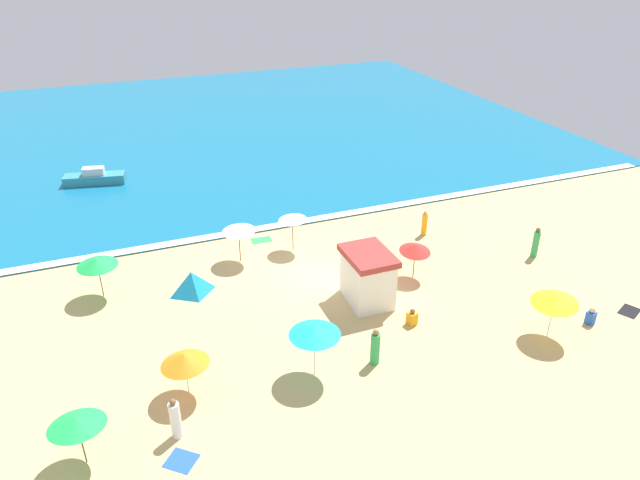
{
  "coord_description": "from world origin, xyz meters",
  "views": [
    {
      "loc": [
        -9.46,
        -24.48,
        16.04
      ],
      "look_at": [
        1.08,
        2.32,
        0.8
      ],
      "focal_mm": 32.81,
      "sensor_mm": 36.0,
      "label": 1
    }
  ],
  "objects_px": {
    "beach_umbrella_0": "(292,217)",
    "beach_umbrella_6": "(184,359)",
    "beachgoer_2": "(175,419)",
    "beachgoer_0": "(424,224)",
    "beach_umbrella_5": "(76,422)",
    "beachgoer_4": "(536,243)",
    "lifeguard_cabana": "(368,277)",
    "beach_umbrella_2": "(415,248)",
    "beach_tent": "(192,282)",
    "beach_umbrella_3": "(97,262)",
    "beach_umbrella_7": "(555,299)",
    "small_boat_0": "(95,178)",
    "beachgoer_5": "(591,316)",
    "beachgoer_1": "(412,318)",
    "beach_umbrella_1": "(315,331)",
    "beachgoer_3": "(375,347)",
    "beach_umbrella_4": "(238,227)"
  },
  "relations": [
    {
      "from": "beach_umbrella_6",
      "to": "beachgoer_3",
      "type": "relative_size",
      "value": 1.54
    },
    {
      "from": "beachgoer_2",
      "to": "small_boat_0",
      "type": "distance_m",
      "value": 26.0
    },
    {
      "from": "beachgoer_5",
      "to": "beachgoer_0",
      "type": "bearing_deg",
      "value": 103.58
    },
    {
      "from": "beach_umbrella_1",
      "to": "beachgoer_2",
      "type": "height_order",
      "value": "beach_umbrella_1"
    },
    {
      "from": "beach_umbrella_3",
      "to": "beachgoer_5",
      "type": "height_order",
      "value": "beach_umbrella_3"
    },
    {
      "from": "small_boat_0",
      "to": "beachgoer_5",
      "type": "bearing_deg",
      "value": -51.9
    },
    {
      "from": "beach_umbrella_2",
      "to": "small_boat_0",
      "type": "xyz_separation_m",
      "value": [
        -14.86,
        19.43,
        -1.2
      ]
    },
    {
      "from": "beach_umbrella_3",
      "to": "beach_umbrella_6",
      "type": "relative_size",
      "value": 0.82
    },
    {
      "from": "beach_umbrella_5",
      "to": "beach_tent",
      "type": "bearing_deg",
      "value": 59.94
    },
    {
      "from": "beach_umbrella_6",
      "to": "beachgoer_1",
      "type": "bearing_deg",
      "value": 4.64
    },
    {
      "from": "beachgoer_2",
      "to": "beach_umbrella_1",
      "type": "bearing_deg",
      "value": 13.03
    },
    {
      "from": "beach_umbrella_5",
      "to": "beachgoer_0",
      "type": "xyz_separation_m",
      "value": [
        19.37,
        10.57,
        -1.12
      ]
    },
    {
      "from": "beachgoer_1",
      "to": "beachgoer_5",
      "type": "bearing_deg",
      "value": -21.1
    },
    {
      "from": "beach_umbrella_0",
      "to": "beach_umbrella_6",
      "type": "bearing_deg",
      "value": -128.51
    },
    {
      "from": "beachgoer_0",
      "to": "beach_umbrella_4",
      "type": "bearing_deg",
      "value": 174.94
    },
    {
      "from": "beach_umbrella_2",
      "to": "beachgoer_3",
      "type": "relative_size",
      "value": 1.18
    },
    {
      "from": "small_boat_0",
      "to": "beach_umbrella_6",
      "type": "bearing_deg",
      "value": -84.42
    },
    {
      "from": "lifeguard_cabana",
      "to": "beach_umbrella_5",
      "type": "height_order",
      "value": "lifeguard_cabana"
    },
    {
      "from": "beach_umbrella_6",
      "to": "beachgoer_2",
      "type": "bearing_deg",
      "value": -110.59
    },
    {
      "from": "lifeguard_cabana",
      "to": "beach_umbrella_0",
      "type": "height_order",
      "value": "lifeguard_cabana"
    },
    {
      "from": "small_boat_0",
      "to": "beachgoer_0",
      "type": "bearing_deg",
      "value": -40.83
    },
    {
      "from": "beach_umbrella_7",
      "to": "beachgoer_4",
      "type": "height_order",
      "value": "beach_umbrella_7"
    },
    {
      "from": "lifeguard_cabana",
      "to": "beach_umbrella_4",
      "type": "xyz_separation_m",
      "value": [
        -4.77,
        6.07,
        0.69
      ]
    },
    {
      "from": "lifeguard_cabana",
      "to": "beach_umbrella_2",
      "type": "relative_size",
      "value": 1.38
    },
    {
      "from": "beach_umbrella_5",
      "to": "beach_umbrella_0",
      "type": "bearing_deg",
      "value": 45.46
    },
    {
      "from": "beach_umbrella_2",
      "to": "beachgoer_1",
      "type": "xyz_separation_m",
      "value": [
        -2.13,
        -3.64,
        -1.37
      ]
    },
    {
      "from": "beach_umbrella_7",
      "to": "beachgoer_4",
      "type": "bearing_deg",
      "value": 55.16
    },
    {
      "from": "beachgoer_3",
      "to": "beachgoer_4",
      "type": "distance_m",
      "value": 13.23
    },
    {
      "from": "beach_umbrella_0",
      "to": "beach_umbrella_2",
      "type": "xyz_separation_m",
      "value": [
        4.87,
        -5.14,
        -0.3
      ]
    },
    {
      "from": "beach_tent",
      "to": "beachgoer_0",
      "type": "bearing_deg",
      "value": 5.35
    },
    {
      "from": "beach_umbrella_7",
      "to": "beachgoer_5",
      "type": "bearing_deg",
      "value": 0.88
    },
    {
      "from": "lifeguard_cabana",
      "to": "beach_umbrella_2",
      "type": "distance_m",
      "value": 3.41
    },
    {
      "from": "beachgoer_5",
      "to": "small_boat_0",
      "type": "bearing_deg",
      "value": 128.1
    },
    {
      "from": "beach_umbrella_6",
      "to": "beachgoer_2",
      "type": "xyz_separation_m",
      "value": [
        -0.77,
        -2.04,
        -0.92
      ]
    },
    {
      "from": "beach_umbrella_0",
      "to": "beachgoer_1",
      "type": "distance_m",
      "value": 9.35
    },
    {
      "from": "beachgoer_0",
      "to": "beachgoer_3",
      "type": "height_order",
      "value": "beachgoer_3"
    },
    {
      "from": "beach_umbrella_6",
      "to": "beachgoer_0",
      "type": "xyz_separation_m",
      "value": [
        15.51,
        8.49,
        -0.98
      ]
    },
    {
      "from": "beach_umbrella_6",
      "to": "beachgoer_1",
      "type": "xyz_separation_m",
      "value": [
        10.4,
        0.84,
        -1.37
      ]
    },
    {
      "from": "beach_umbrella_3",
      "to": "beach_umbrella_7",
      "type": "relative_size",
      "value": 0.83
    },
    {
      "from": "beach_umbrella_3",
      "to": "beach_umbrella_5",
      "type": "distance_m",
      "value": 10.66
    },
    {
      "from": "beach_umbrella_4",
      "to": "small_boat_0",
      "type": "relative_size",
      "value": 0.55
    },
    {
      "from": "beach_umbrella_2",
      "to": "beachgoer_1",
      "type": "bearing_deg",
      "value": -120.34
    },
    {
      "from": "beach_umbrella_0",
      "to": "beach_umbrella_7",
      "type": "relative_size",
      "value": 0.86
    },
    {
      "from": "beach_umbrella_4",
      "to": "beach_umbrella_5",
      "type": "xyz_separation_m",
      "value": [
        -8.4,
        -11.54,
        -0.19
      ]
    },
    {
      "from": "beach_umbrella_4",
      "to": "beachgoer_5",
      "type": "distance_m",
      "value": 17.89
    },
    {
      "from": "beachgoer_3",
      "to": "beachgoer_2",
      "type": "bearing_deg",
      "value": -172.84
    },
    {
      "from": "beach_umbrella_1",
      "to": "beachgoer_5",
      "type": "height_order",
      "value": "beach_umbrella_1"
    },
    {
      "from": "beach_umbrella_3",
      "to": "small_boat_0",
      "type": "xyz_separation_m",
      "value": [
        0.36,
        15.39,
        -1.43
      ]
    },
    {
      "from": "beach_umbrella_0",
      "to": "beachgoer_0",
      "type": "distance_m",
      "value": 8.04
    },
    {
      "from": "beach_umbrella_5",
      "to": "beachgoer_4",
      "type": "relative_size",
      "value": 1.19
    }
  ]
}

